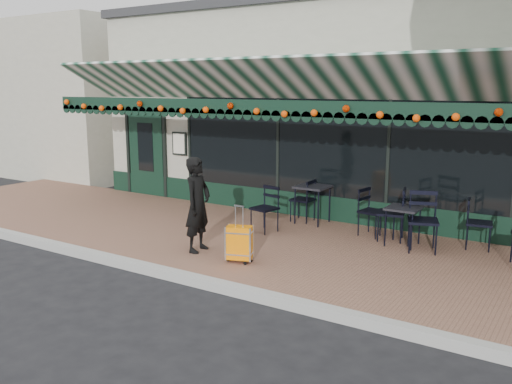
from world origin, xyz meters
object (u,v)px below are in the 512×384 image
Objects in this scene: cafe_table_a at (403,211)px; chair_b_front at (265,209)px; suitcase at (239,243)px; chair_a_right at (479,224)px; chair_b_right at (373,212)px; chair_b_left at (303,200)px; cafe_table_b at (313,189)px; chair_a_front at (423,222)px; woman at (198,205)px; chair_a_left at (391,214)px.

chair_b_front reaches higher than cafe_table_a.
chair_a_right is at bearing 22.83° from suitcase.
chair_a_right is at bearing -73.78° from chair_b_right.
chair_a_right is 3.38m from chair_b_left.
suitcase is at bearing 7.37° from chair_b_left.
chair_b_right is at bearing -10.96° from cafe_table_b.
suitcase reaches higher than chair_a_right.
cafe_table_a is at bearing 139.03° from chair_a_front.
woman is 1.64× the size of chair_a_left.
chair_b_left is 1.61m from chair_b_right.
suitcase is at bearing -103.99° from woman.
chair_b_front is (-0.23, -1.10, -0.00)m from chair_b_left.
woman is 3.24m from chair_b_right.
chair_a_right reaches higher than cafe_table_b.
woman is at bearing 114.46° from chair_a_right.
chair_a_front is (-0.76, -0.64, 0.07)m from chair_a_right.
suitcase is at bearing 165.20° from chair_b_right.
cafe_table_b is at bearing 144.11° from chair_a_front.
woman is at bearing 152.69° from suitcase.
cafe_table_a is at bearing -15.71° from cafe_table_b.
suitcase is 4.06m from chair_a_right.
woman is 1.57× the size of chair_a_front.
cafe_table_a is at bearing 39.44° from chair_a_left.
cafe_table_a is at bearing -58.58° from woman.
chair_b_front is at bearing -168.15° from cafe_table_a.
cafe_table_b is (-2.00, 0.56, 0.08)m from cafe_table_a.
cafe_table_a is 0.78× the size of chair_a_right.
chair_a_right is at bearing 88.08° from chair_b_left.
chair_b_right is at bearing 36.09° from chair_b_front.
chair_b_left and chair_b_front have the same top height.
chair_b_front is at bearing -12.12° from chair_b_left.
chair_a_left is 1.10× the size of chair_b_front.
suitcase reaches higher than chair_b_left.
suitcase is 1.03× the size of chair_b_front.
chair_a_front is (0.38, -0.15, -0.10)m from cafe_table_a.
cafe_table_a is at bearing 75.05° from chair_b_left.
suitcase reaches higher than cafe_table_b.
chair_a_front is at bearing 120.53° from chair_a_right.
cafe_table_b is (-0.16, 2.82, 0.38)m from suitcase.
chair_a_front reaches higher than cafe_table_b.
woman is 2.35× the size of cafe_table_a.
woman reaches higher than suitcase.
chair_a_front is at bearing 19.07° from chair_b_front.
chair_b_left is at bearing 145.15° from chair_a_front.
chair_b_right is (-0.37, 0.09, -0.04)m from chair_a_left.
suitcase is 1.18× the size of cafe_table_b.
cafe_table_a is at bearing -104.61° from chair_b_right.
suitcase is at bearing 123.03° from chair_a_right.
chair_b_front is (-0.61, 1.74, 0.14)m from suitcase.
chair_a_left reaches higher than suitcase.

